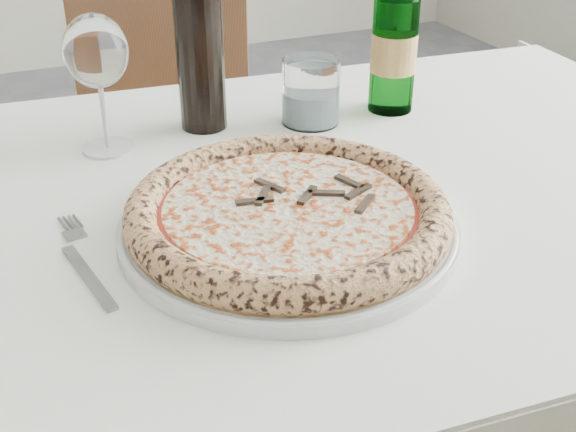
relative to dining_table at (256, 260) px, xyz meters
The scene contains 9 objects.
dining_table is the anchor object (origin of this frame).
chair_far 0.83m from the dining_table, 84.63° to the left, with size 0.52×0.52×0.93m.
plate 0.14m from the dining_table, 90.00° to the right, with size 0.36×0.36×0.02m.
pizza 0.16m from the dining_table, 90.00° to the right, with size 0.34×0.34×0.04m.
fork 0.24m from the dining_table, 160.17° to the right, with size 0.03×0.18×0.00m.
wine_glass 0.32m from the dining_table, 125.40° to the left, with size 0.08×0.08×0.18m.
tumbler 0.26m from the dining_table, 48.34° to the left, with size 0.08×0.08×0.09m.
beer_bottle 0.38m from the dining_table, 31.02° to the left, with size 0.07×0.07×0.25m.
wine_bottle 0.30m from the dining_table, 88.26° to the left, with size 0.06×0.06×0.26m.
Camera 1 is at (-0.07, -0.70, 1.15)m, focal length 45.00 mm.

